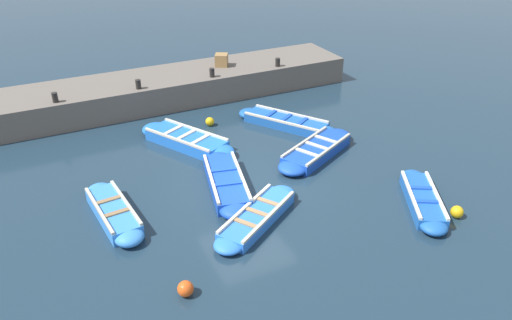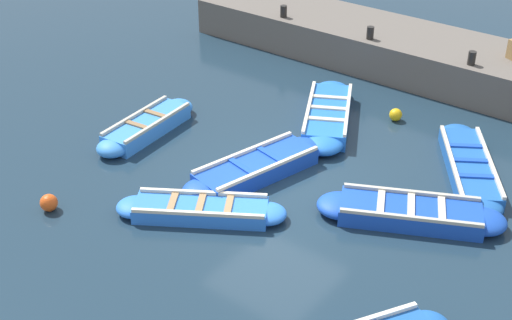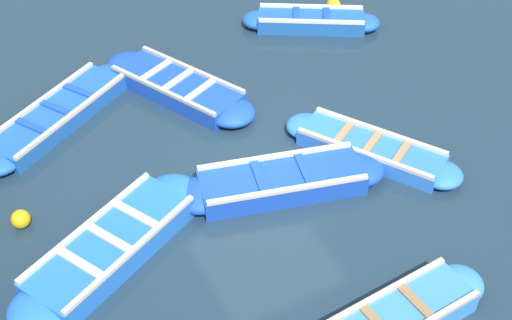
% 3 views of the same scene
% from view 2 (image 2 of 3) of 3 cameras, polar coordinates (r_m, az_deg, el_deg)
% --- Properties ---
extents(ground_plane, '(120.00, 120.00, 0.00)m').
position_cam_2_polar(ground_plane, '(15.18, 1.77, -2.07)').
color(ground_plane, '#1C303F').
extents(boat_drifting, '(3.73, 2.81, 0.38)m').
position_cam_2_polar(boat_drifting, '(16.20, 16.69, -0.54)').
color(boat_drifting, '#1E59AD').
rests_on(boat_drifting, ground).
extents(boat_broadside, '(2.47, 3.28, 0.36)m').
position_cam_2_polar(boat_broadside, '(14.20, -4.43, -4.01)').
color(boat_broadside, blue).
rests_on(boat_broadside, ground).
extents(boat_bow_out, '(3.24, 1.04, 0.43)m').
position_cam_2_polar(boat_bow_out, '(17.31, -8.72, 2.68)').
color(boat_bow_out, '#3884E0').
rests_on(boat_bow_out, ground).
extents(boat_outer_right, '(2.46, 3.71, 0.41)m').
position_cam_2_polar(boat_outer_right, '(14.35, 12.23, -4.16)').
color(boat_outer_right, '#1947B7').
rests_on(boat_outer_right, ground).
extents(boat_near_quay, '(3.81, 1.69, 0.44)m').
position_cam_2_polar(boat_near_quay, '(15.42, 0.01, -0.67)').
color(boat_near_quay, '#1947B7').
rests_on(boat_near_quay, ground).
extents(boat_inner_gap, '(3.85, 2.68, 0.45)m').
position_cam_2_polar(boat_inner_gap, '(17.71, 5.77, 3.58)').
color(boat_inner_gap, blue).
rests_on(boat_inner_gap, ground).
extents(quay_wall, '(2.71, 15.03, 1.07)m').
position_cam_2_polar(quay_wall, '(20.64, 13.93, 7.90)').
color(quay_wall, '#605951').
rests_on(quay_wall, ground).
extents(bollard_north, '(0.20, 0.20, 0.35)m').
position_cam_2_polar(bollard_north, '(21.59, 2.22, 11.80)').
color(bollard_north, black).
rests_on(bollard_north, quay_wall).
extents(bollard_mid_north, '(0.20, 0.20, 0.35)m').
position_cam_2_polar(bollard_mid_north, '(20.13, 9.12, 10.01)').
color(bollard_mid_north, black).
rests_on(bollard_mid_north, quay_wall).
extents(bollard_mid_south, '(0.20, 0.20, 0.35)m').
position_cam_2_polar(bollard_mid_south, '(19.01, 16.88, 7.81)').
color(bollard_mid_south, black).
rests_on(bollard_mid_south, quay_wall).
extents(buoy_orange_near, '(0.32, 0.32, 0.32)m').
position_cam_2_polar(buoy_orange_near, '(18.06, 11.11, 3.57)').
color(buoy_orange_near, '#EAB214').
rests_on(buoy_orange_near, ground).
extents(buoy_yellow_far, '(0.36, 0.36, 0.36)m').
position_cam_2_polar(buoy_yellow_far, '(14.91, -16.24, -3.30)').
color(buoy_yellow_far, '#E05119').
rests_on(buoy_yellow_far, ground).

